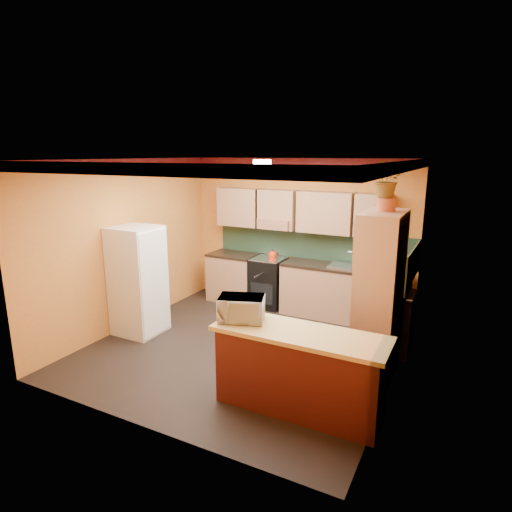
{
  "coord_description": "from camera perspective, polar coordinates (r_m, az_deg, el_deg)",
  "views": [
    {
      "loc": [
        2.8,
        -5.06,
        2.78
      ],
      "look_at": [
        -0.02,
        0.45,
        1.29
      ],
      "focal_mm": 30.0,
      "sensor_mm": 36.0,
      "label": 1
    }
  ],
  "objects": [
    {
      "name": "kettle",
      "position": [
        7.71,
        2.23,
        0.17
      ],
      "size": [
        0.19,
        0.19,
        0.18
      ],
      "primitive_type": null,
      "rotation": [
        0.0,
        0.0,
        -0.14
      ],
      "color": "red",
      "rests_on": "stove"
    },
    {
      "name": "bar_top",
      "position": [
        4.66,
        5.87,
        -10.27
      ],
      "size": [
        1.9,
        0.65,
        0.05
      ],
      "primitive_type": "cube",
      "color": "tan",
      "rests_on": "breakfast_bar"
    },
    {
      "name": "countertop_back",
      "position": [
        7.58,
        5.99,
        -0.91
      ],
      "size": [
        3.65,
        0.62,
        0.04
      ],
      "primitive_type": "cube",
      "color": "black",
      "rests_on": "base_cabinets_back"
    },
    {
      "name": "stove",
      "position": [
        7.93,
        1.69,
        -3.51
      ],
      "size": [
        0.58,
        0.58,
        0.91
      ],
      "primitive_type": "cube",
      "color": "black",
      "rests_on": "ground"
    },
    {
      "name": "room_shell",
      "position": [
        6.06,
        -0.36,
        6.98
      ],
      "size": [
        4.24,
        4.24,
        2.72
      ],
      "color": "black",
      "rests_on": "ground"
    },
    {
      "name": "sink",
      "position": [
        7.34,
        11.64,
        -1.32
      ],
      "size": [
        0.48,
        0.4,
        0.03
      ],
      "primitive_type": "cube",
      "color": "silver",
      "rests_on": "countertop_back"
    },
    {
      "name": "countertop_right",
      "position": [
        6.35,
        16.89,
        -4.3
      ],
      "size": [
        0.62,
        0.8,
        0.04
      ],
      "primitive_type": "cube",
      "color": "black",
      "rests_on": "base_cabinets_right"
    },
    {
      "name": "pantry",
      "position": [
        5.6,
        16.09,
        -5.01
      ],
      "size": [
        0.48,
        0.9,
        2.1
      ],
      "primitive_type": "cube",
      "color": "#A17355",
      "rests_on": "ground"
    },
    {
      "name": "base_cabinets_back",
      "position": [
        7.7,
        5.9,
        -4.22
      ],
      "size": [
        3.65,
        0.6,
        0.88
      ],
      "primitive_type": "cube",
      "color": "#A17355",
      "rests_on": "ground"
    },
    {
      "name": "microwave",
      "position": [
        4.88,
        -1.97,
        -6.99
      ],
      "size": [
        0.59,
        0.5,
        0.28
      ],
      "primitive_type": "imported",
      "rotation": [
        0.0,
        0.0,
        0.35
      ],
      "color": "white",
      "rests_on": "bar_top"
    },
    {
      "name": "fern",
      "position": [
        5.38,
        17.2,
        9.76
      ],
      "size": [
        0.5,
        0.47,
        0.44
      ],
      "primitive_type": "imported",
      "rotation": [
        0.0,
        0.0,
        -0.39
      ],
      "color": "#A17355",
      "rests_on": "fern_pot"
    },
    {
      "name": "base_cabinets_right",
      "position": [
        6.5,
        16.61,
        -8.16
      ],
      "size": [
        0.6,
        0.8,
        0.88
      ],
      "primitive_type": "cube",
      "color": "#A17355",
      "rests_on": "ground"
    },
    {
      "name": "breakfast_bar",
      "position": [
        4.87,
        5.73,
        -15.28
      ],
      "size": [
        1.8,
        0.55,
        0.88
      ],
      "primitive_type": "cube",
      "color": "#501912",
      "rests_on": "ground"
    },
    {
      "name": "fridge",
      "position": [
        6.91,
        -15.47,
        -3.18
      ],
      "size": [
        0.68,
        0.66,
        1.7
      ],
      "primitive_type": "cube",
      "color": "white",
      "rests_on": "ground"
    },
    {
      "name": "fern_pot",
      "position": [
        5.41,
        16.98,
        6.58
      ],
      "size": [
        0.22,
        0.22,
        0.16
      ],
      "primitive_type": "cylinder",
      "color": "#A74A28",
      "rests_on": "pantry"
    }
  ]
}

